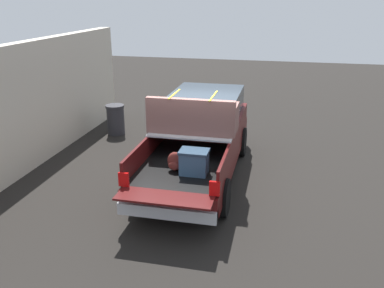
{
  "coord_description": "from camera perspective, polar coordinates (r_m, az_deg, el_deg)",
  "views": [
    {
      "loc": [
        -9.22,
        -1.95,
        4.34
      ],
      "look_at": [
        -0.6,
        0.0,
        1.1
      ],
      "focal_mm": 38.15,
      "sensor_mm": 36.0,
      "label": 1
    }
  ],
  "objects": [
    {
      "name": "ground_plane",
      "position": [
        10.38,
        0.73,
        -4.6
      ],
      "size": [
        40.0,
        40.0,
        0.0
      ],
      "primitive_type": "plane",
      "color": "black"
    },
    {
      "name": "pickup_truck",
      "position": [
        10.37,
        1.22,
        1.24
      ],
      "size": [
        6.05,
        2.06,
        2.23
      ],
      "color": "#470F0F",
      "rests_on": "ground_plane"
    },
    {
      "name": "building_facade",
      "position": [
        11.33,
        -22.5,
        4.7
      ],
      "size": [
        10.71,
        0.36,
        3.24
      ],
      "primitive_type": "cube",
      "color": "beige",
      "rests_on": "ground_plane"
    },
    {
      "name": "trash_can",
      "position": [
        13.63,
        -10.62,
        3.39
      ],
      "size": [
        0.6,
        0.6,
        0.98
      ],
      "color": "#2D2D33",
      "rests_on": "ground_plane"
    }
  ]
}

